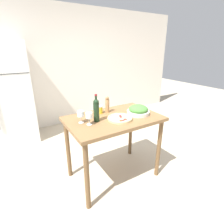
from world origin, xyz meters
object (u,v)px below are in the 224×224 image
at_px(homemade_pizza, 120,118).
at_px(salt_canister, 100,110).
at_px(wine_glass_far, 81,114).
at_px(pepper_mill, 107,105).
at_px(salad_bowl, 138,110).
at_px(wine_bottle, 96,110).
at_px(refrigerator, 10,95).
at_px(wine_glass_near, 89,116).

distance_m(homemade_pizza, salt_canister, 0.35).
bearing_deg(wine_glass_far, pepper_mill, 18.53).
height_order(homemade_pizza, salt_canister, salt_canister).
height_order(wine_glass_far, salad_bowl, wine_glass_far).
distance_m(wine_bottle, wine_glass_far, 0.19).
distance_m(wine_bottle, salad_bowl, 0.59).
height_order(wine_glass_far, homemade_pizza, wine_glass_far).
bearing_deg(refrigerator, wine_glass_far, -70.10).
bearing_deg(wine_glass_near, pepper_mill, 33.02).
relative_size(wine_glass_near, salt_canister, 1.40).
bearing_deg(homemade_pizza, wine_bottle, 159.25).
xyz_separation_m(wine_glass_far, salad_bowl, (0.76, -0.13, -0.05)).
bearing_deg(pepper_mill, wine_bottle, -142.09).
xyz_separation_m(wine_bottle, salt_canister, (0.16, 0.23, -0.10)).
distance_m(wine_glass_far, salt_canister, 0.38).
height_order(pepper_mill, salt_canister, pepper_mill).
distance_m(salad_bowl, homemade_pizza, 0.32).
height_order(wine_glass_near, pepper_mill, pepper_mill).
bearing_deg(salad_bowl, salt_canister, 145.14).
distance_m(wine_glass_far, salad_bowl, 0.77).
xyz_separation_m(wine_glass_far, salt_canister, (0.34, 0.17, -0.05)).
xyz_separation_m(wine_bottle, homemade_pizza, (0.27, -0.10, -0.13)).
xyz_separation_m(wine_glass_near, salt_canister, (0.27, 0.27, -0.05)).
relative_size(refrigerator, wine_glass_far, 12.59).
relative_size(wine_bottle, homemade_pizza, 1.09).
relative_size(pepper_mill, salad_bowl, 0.75).
xyz_separation_m(refrigerator, salt_canister, (0.99, -1.64, 0.02)).
height_order(refrigerator, salt_canister, refrigerator).
distance_m(wine_bottle, homemade_pizza, 0.32).
bearing_deg(pepper_mill, refrigerator, 123.48).
bearing_deg(wine_glass_near, wine_bottle, 19.49).
relative_size(homemade_pizza, salt_canister, 2.91).
bearing_deg(homemade_pizza, salt_canister, 108.61).
relative_size(pepper_mill, homemade_pizza, 0.74).
bearing_deg(salt_canister, wine_bottle, -124.75).
bearing_deg(homemade_pizza, wine_glass_far, 160.29).
bearing_deg(wine_glass_far, salad_bowl, -9.52).
relative_size(wine_bottle, salt_canister, 3.18).
bearing_deg(refrigerator, homemade_pizza, -60.81).
height_order(wine_bottle, homemade_pizza, wine_bottle).
bearing_deg(homemade_pizza, refrigerator, 119.19).
relative_size(wine_glass_near, pepper_mill, 0.65).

